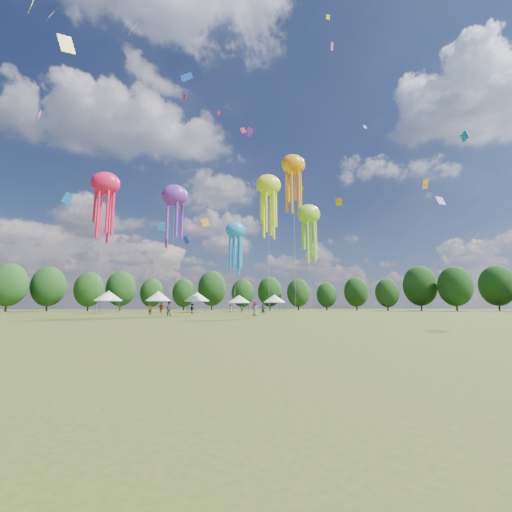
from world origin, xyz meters
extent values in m
plane|color=#384416|center=(0.00, 0.00, 0.00)|extent=(300.00, 300.00, 0.00)
imported|color=gray|center=(-9.38, 31.05, 0.94)|extent=(1.15, 1.10, 1.88)
imported|color=gray|center=(3.38, 55.33, 0.82)|extent=(0.74, 0.93, 1.64)
imported|color=gray|center=(5.02, 52.45, 0.81)|extent=(0.68, 0.84, 1.62)
imported|color=gray|center=(-5.30, 45.71, 0.86)|extent=(1.26, 1.20, 1.72)
imported|color=gray|center=(-10.56, 40.27, 0.95)|extent=(1.12, 0.48, 1.90)
imported|color=gray|center=(5.94, 39.12, 0.78)|extent=(1.51, 0.75, 1.56)
imported|color=gray|center=(-12.15, 39.04, 0.81)|extent=(0.61, 0.70, 1.61)
imported|color=gray|center=(1.24, 26.26, 0.90)|extent=(1.02, 1.04, 1.80)
cylinder|color=#47474C|center=(-22.86, 54.51, 1.14)|extent=(0.08, 0.08, 2.28)
cylinder|color=#47474C|center=(-22.86, 58.28, 1.14)|extent=(0.08, 0.08, 2.28)
cylinder|color=#47474C|center=(-19.08, 54.51, 1.14)|extent=(0.08, 0.08, 2.28)
cylinder|color=#47474C|center=(-19.08, 58.28, 1.14)|extent=(0.08, 0.08, 2.28)
cube|color=white|center=(-20.97, 56.39, 2.33)|extent=(4.17, 4.17, 0.10)
cone|color=white|center=(-20.97, 56.39, 3.36)|extent=(5.43, 5.43, 1.95)
cylinder|color=#47474C|center=(-12.99, 49.70, 1.10)|extent=(0.08, 0.08, 2.21)
cylinder|color=#47474C|center=(-12.99, 52.97, 1.10)|extent=(0.08, 0.08, 2.21)
cylinder|color=#47474C|center=(-9.71, 49.70, 1.10)|extent=(0.08, 0.08, 2.21)
cylinder|color=#47474C|center=(-9.71, 52.97, 1.10)|extent=(0.08, 0.08, 2.21)
cube|color=white|center=(-11.35, 51.34, 2.26)|extent=(3.67, 3.67, 0.10)
cone|color=white|center=(-11.35, 51.34, 3.25)|extent=(4.77, 4.77, 1.89)
cylinder|color=#47474C|center=(-5.35, 56.99, 1.15)|extent=(0.08, 0.08, 2.30)
cylinder|color=#47474C|center=(-5.35, 60.91, 1.15)|extent=(0.08, 0.08, 2.30)
cylinder|color=#47474C|center=(-1.43, 56.99, 1.15)|extent=(0.08, 0.08, 2.30)
cylinder|color=#47474C|center=(-1.43, 60.91, 1.15)|extent=(0.08, 0.08, 2.30)
cube|color=white|center=(-3.39, 58.95, 2.35)|extent=(4.32, 4.32, 0.10)
cone|color=white|center=(-3.39, 58.95, 3.38)|extent=(5.62, 5.62, 1.97)
cylinder|color=#47474C|center=(3.97, 56.15, 0.98)|extent=(0.08, 0.08, 1.97)
cylinder|color=#47474C|center=(3.97, 59.67, 0.98)|extent=(0.08, 0.08, 1.97)
cylinder|color=#47474C|center=(7.49, 56.15, 0.98)|extent=(0.08, 0.08, 1.97)
cylinder|color=#47474C|center=(7.49, 59.67, 0.98)|extent=(0.08, 0.08, 1.97)
cube|color=white|center=(5.73, 57.91, 2.02)|extent=(3.92, 3.92, 0.10)
cone|color=white|center=(5.73, 57.91, 2.91)|extent=(5.10, 5.10, 1.69)
cylinder|color=#47474C|center=(12.50, 57.21, 1.05)|extent=(0.08, 0.08, 2.09)
cylinder|color=#47474C|center=(12.50, 60.79, 1.05)|extent=(0.08, 0.08, 2.09)
cylinder|color=#47474C|center=(16.08, 57.21, 1.05)|extent=(0.08, 0.08, 2.09)
cylinder|color=#47474C|center=(16.08, 60.79, 1.05)|extent=(0.08, 0.08, 2.09)
cube|color=white|center=(14.29, 59.00, 2.14)|extent=(3.98, 3.98, 0.10)
cone|color=white|center=(14.29, 59.00, 3.09)|extent=(5.17, 5.17, 1.79)
ellipsoid|color=purple|center=(-9.10, 39.55, 19.48)|extent=(4.29, 3.00, 3.64)
cylinder|color=beige|center=(-9.10, 39.55, 9.74)|extent=(0.03, 0.03, 19.48)
ellipsoid|color=#EFFF1A|center=(8.48, 43.92, 24.53)|extent=(4.89, 3.42, 4.16)
cylinder|color=beige|center=(8.48, 43.92, 12.26)|extent=(0.03, 0.03, 24.53)
ellipsoid|color=#9EE626|center=(8.63, 25.50, 13.70)|extent=(3.24, 2.27, 2.76)
cylinder|color=beige|center=(8.63, 25.50, 6.85)|extent=(0.03, 0.03, 13.70)
ellipsoid|color=#F71645|center=(-21.52, 48.65, 23.72)|extent=(5.08, 3.56, 4.32)
cylinder|color=beige|center=(-21.52, 48.65, 11.86)|extent=(0.03, 0.03, 23.72)
ellipsoid|color=#1A90DF|center=(0.49, 35.81, 13.30)|extent=(3.18, 2.22, 2.70)
cylinder|color=beige|center=(0.49, 35.81, 6.65)|extent=(0.03, 0.03, 13.30)
ellipsoid|color=orange|center=(13.56, 43.58, 29.14)|extent=(4.85, 3.39, 4.12)
cylinder|color=beige|center=(13.56, 43.58, 14.57)|extent=(0.03, 0.03, 29.14)
cube|color=purple|center=(-27.63, 33.43, 43.12)|extent=(1.19, 1.09, 1.42)
cube|color=#F71645|center=(1.09, 33.26, 29.12)|extent=(1.11, 0.33, 1.22)
cube|color=orange|center=(-2.20, 57.25, 19.69)|extent=(2.21, 0.78, 2.43)
cube|color=#EFFF1A|center=(25.22, 67.01, 33.41)|extent=(0.60, 0.42, 0.87)
cube|color=#9EE626|center=(-15.52, 27.61, 38.56)|extent=(1.19, 1.05, 1.52)
cube|color=blue|center=(-6.67, 46.83, 13.49)|extent=(1.38, 0.84, 1.67)
cube|color=#1A90DF|center=(32.24, 21.62, 26.26)|extent=(0.07, 1.54, 1.74)
cube|color=#FE4BB6|center=(22.00, 41.67, 55.62)|extent=(1.07, 1.37, 1.83)
cube|color=#F71645|center=(-7.54, 59.19, 50.50)|extent=(0.88, 0.69, 1.27)
cube|color=orange|center=(26.89, 24.13, 19.23)|extent=(1.16, 0.69, 1.44)
cube|color=#EFFF1A|center=(-22.48, 24.72, 32.29)|extent=(1.95, 1.12, 2.53)
cube|color=#9EE626|center=(-24.98, 20.97, 33.15)|extent=(0.76, 1.24, 1.56)
cube|color=blue|center=(-7.98, 34.53, 37.73)|extent=(1.93, 1.92, 2.63)
cube|color=#1A90DF|center=(-11.77, 71.91, 21.60)|extent=(1.99, 0.78, 2.39)
cube|color=#FE4BB6|center=(-27.90, 33.90, 27.70)|extent=(0.44, 1.23, 1.39)
cube|color=purple|center=(6.91, 53.28, 40.28)|extent=(1.73, 0.99, 1.84)
cube|color=orange|center=(30.95, 57.48, 27.16)|extent=(1.67, 1.49, 1.85)
cube|color=#EFFF1A|center=(16.18, 32.11, 52.26)|extent=(0.72, 0.18, 0.91)
cube|color=#9EE626|center=(16.95, 69.22, 22.14)|extent=(1.47, 1.10, 2.05)
cube|color=blue|center=(20.55, 29.21, 30.27)|extent=(0.66, 0.37, 0.79)
cube|color=#1A90DF|center=(-28.28, 50.92, 21.09)|extent=(2.22, 0.58, 2.53)
cube|color=#FE4BB6|center=(-5.57, 52.69, 17.39)|extent=(0.89, 0.27, 1.12)
cube|color=purple|center=(27.81, 22.54, 16.26)|extent=(1.34, 0.77, 1.51)
cube|color=#F71645|center=(0.71, 59.66, 47.84)|extent=(1.01, 0.67, 1.03)
cylinder|color=#38281C|center=(-47.17, 78.19, 1.68)|extent=(0.44, 0.44, 3.36)
ellipsoid|color=#1A3F15|center=(-47.17, 78.19, 6.51)|extent=(8.40, 8.40, 10.51)
cylinder|color=#38281C|center=(-40.68, 85.49, 1.71)|extent=(0.44, 0.44, 3.41)
ellipsoid|color=#1A3F15|center=(-40.68, 85.49, 6.61)|extent=(8.53, 8.53, 10.66)
cylinder|color=#38281C|center=(-30.60, 85.02, 1.53)|extent=(0.44, 0.44, 3.07)
ellipsoid|color=#1A3F15|center=(-30.60, 85.02, 5.94)|extent=(7.66, 7.66, 9.58)
cylinder|color=#38281C|center=(-23.51, 93.33, 1.72)|extent=(0.44, 0.44, 3.43)
ellipsoid|color=#1A3F15|center=(-23.51, 93.33, 6.65)|extent=(8.58, 8.58, 10.73)
cylinder|color=#38281C|center=(-14.76, 98.96, 1.47)|extent=(0.44, 0.44, 2.95)
ellipsoid|color=#1A3F15|center=(-14.76, 98.96, 5.71)|extent=(7.37, 7.37, 9.21)
cylinder|color=#38281C|center=(-4.70, 95.06, 1.45)|extent=(0.44, 0.44, 2.89)
ellipsoid|color=#1A3F15|center=(-4.70, 95.06, 5.61)|extent=(7.23, 7.23, 9.04)
cylinder|color=#38281C|center=(4.91, 99.49, 1.92)|extent=(0.44, 0.44, 3.84)
ellipsoid|color=#1A3F15|center=(4.91, 99.49, 7.44)|extent=(9.60, 9.60, 11.99)
cylinder|color=#38281C|center=(13.19, 88.44, 1.42)|extent=(0.44, 0.44, 2.84)
ellipsoid|color=#1A3F15|center=(13.19, 88.44, 5.51)|extent=(7.11, 7.11, 8.89)
cylinder|color=#38281C|center=(22.93, 91.04, 1.58)|extent=(0.44, 0.44, 3.16)
ellipsoid|color=#1A3F15|center=(22.93, 91.04, 6.13)|extent=(7.91, 7.91, 9.88)
cylinder|color=#38281C|center=(30.69, 85.29, 1.44)|extent=(0.44, 0.44, 2.88)
ellipsoid|color=#1A3F15|center=(30.69, 85.29, 5.59)|extent=(7.21, 7.21, 9.01)
cylinder|color=#38281C|center=(41.52, 87.24, 1.31)|extent=(0.44, 0.44, 2.63)
ellipsoid|color=#1A3F15|center=(41.52, 87.24, 5.09)|extent=(6.57, 6.57, 8.22)
cylinder|color=#38281C|center=(50.52, 83.73, 1.56)|extent=(0.44, 0.44, 3.13)
ellipsoid|color=#1A3F15|center=(50.52, 83.73, 6.06)|extent=(7.81, 7.81, 9.77)
cylinder|color=#38281C|center=(53.64, 71.81, 1.36)|extent=(0.44, 0.44, 2.72)
ellipsoid|color=#1A3F15|center=(53.64, 71.81, 5.27)|extent=(6.80, 6.80, 8.50)
cylinder|color=#38281C|center=(62.96, 68.92, 1.90)|extent=(0.44, 0.44, 3.81)
ellipsoid|color=#1A3F15|center=(62.96, 68.92, 7.38)|extent=(9.52, 9.52, 11.90)
cylinder|color=#38281C|center=(66.57, 59.80, 1.76)|extent=(0.44, 0.44, 3.51)
ellipsoid|color=#1A3F15|center=(66.57, 59.80, 6.80)|extent=(8.78, 8.78, 10.97)
cylinder|color=#38281C|center=(79.39, 58.26, 1.82)|extent=(0.44, 0.44, 3.64)
ellipsoid|color=#1A3F15|center=(79.39, 58.26, 7.05)|extent=(9.10, 9.10, 11.37)
camera|label=1|loc=(-9.53, -15.76, 1.20)|focal=23.59mm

